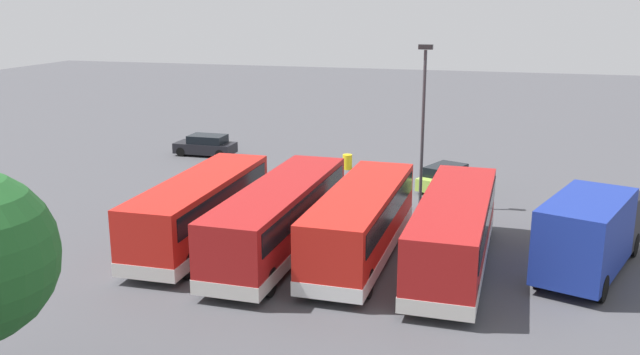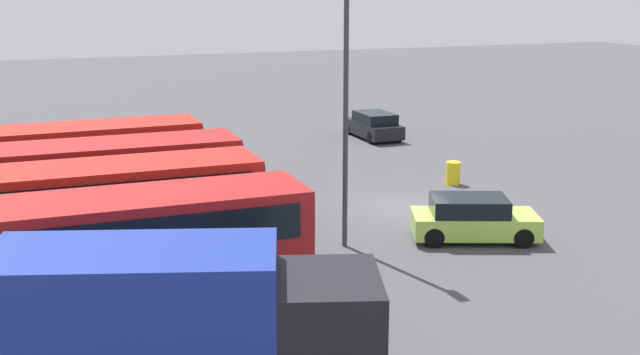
{
  "view_description": "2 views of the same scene",
  "coord_description": "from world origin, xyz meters",
  "px_view_note": "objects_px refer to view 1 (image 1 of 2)",
  "views": [
    {
      "loc": [
        -7.58,
        38.05,
        10.42
      ],
      "look_at": [
        2.35,
        3.0,
        1.06
      ],
      "focal_mm": 38.7,
      "sensor_mm": 36.0,
      "label": 1
    },
    {
      "loc": [
        -24.61,
        13.13,
        7.98
      ],
      "look_at": [
        -0.14,
        3.45,
        1.49
      ],
      "focal_mm": 43.35,
      "sensor_mm": 36.0,
      "label": 2
    }
  ],
  "objects_px": {
    "bus_single_deck_second": "(361,221)",
    "box_truck_blue": "(591,231)",
    "car_small_green": "(206,145)",
    "waste_bin_yellow": "(347,162)",
    "bus_single_deck_near_end": "(454,230)",
    "lamp_post_tall": "(423,115)",
    "bus_single_deck_third": "(280,216)",
    "car_hatchback_silver": "(446,178)",
    "bus_single_deck_fourth": "(201,208)"
  },
  "relations": [
    {
      "from": "bus_single_deck_near_end",
      "to": "lamp_post_tall",
      "type": "distance_m",
      "value": 8.83
    },
    {
      "from": "car_hatchback_silver",
      "to": "bus_single_deck_second",
      "type": "bearing_deg",
      "value": 78.88
    },
    {
      "from": "lamp_post_tall",
      "to": "waste_bin_yellow",
      "type": "xyz_separation_m",
      "value": [
        5.64,
        -7.35,
        -4.39
      ]
    },
    {
      "from": "car_small_green",
      "to": "waste_bin_yellow",
      "type": "distance_m",
      "value": 10.49
    },
    {
      "from": "car_hatchback_silver",
      "to": "car_small_green",
      "type": "bearing_deg",
      "value": -14.92
    },
    {
      "from": "bus_single_deck_second",
      "to": "box_truck_blue",
      "type": "height_order",
      "value": "box_truck_blue"
    },
    {
      "from": "car_small_green",
      "to": "car_hatchback_silver",
      "type": "bearing_deg",
      "value": 165.08
    },
    {
      "from": "box_truck_blue",
      "to": "car_hatchback_silver",
      "type": "distance_m",
      "value": 12.79
    },
    {
      "from": "bus_single_deck_near_end",
      "to": "waste_bin_yellow",
      "type": "relative_size",
      "value": 11.54
    },
    {
      "from": "car_small_green",
      "to": "bus_single_deck_second",
      "type": "bearing_deg",
      "value": 131.78
    },
    {
      "from": "waste_bin_yellow",
      "to": "bus_single_deck_fourth",
      "type": "bearing_deg",
      "value": 79.22
    },
    {
      "from": "bus_single_deck_fourth",
      "to": "car_hatchback_silver",
      "type": "height_order",
      "value": "bus_single_deck_fourth"
    },
    {
      "from": "car_hatchback_silver",
      "to": "car_small_green",
      "type": "distance_m",
      "value": 17.56
    },
    {
      "from": "bus_single_deck_near_end",
      "to": "bus_single_deck_second",
      "type": "xyz_separation_m",
      "value": [
        3.79,
        -0.11,
        -0.0
      ]
    },
    {
      "from": "bus_single_deck_fourth",
      "to": "waste_bin_yellow",
      "type": "relative_size",
      "value": 10.95
    },
    {
      "from": "bus_single_deck_near_end",
      "to": "car_small_green",
      "type": "bearing_deg",
      "value": -41.84
    },
    {
      "from": "waste_bin_yellow",
      "to": "bus_single_deck_second",
      "type": "bearing_deg",
      "value": 105.67
    },
    {
      "from": "box_truck_blue",
      "to": "bus_single_deck_fourth",
      "type": "bearing_deg",
      "value": 4.08
    },
    {
      "from": "bus_single_deck_second",
      "to": "box_truck_blue",
      "type": "relative_size",
      "value": 1.33
    },
    {
      "from": "bus_single_deck_near_end",
      "to": "bus_single_deck_third",
      "type": "xyz_separation_m",
      "value": [
        7.23,
        0.16,
        0.0
      ]
    },
    {
      "from": "car_hatchback_silver",
      "to": "car_small_green",
      "type": "xyz_separation_m",
      "value": [
        16.97,
        -4.52,
        0.0
      ]
    },
    {
      "from": "car_hatchback_silver",
      "to": "waste_bin_yellow",
      "type": "relative_size",
      "value": 4.62
    },
    {
      "from": "bus_single_deck_second",
      "to": "bus_single_deck_third",
      "type": "distance_m",
      "value": 3.45
    },
    {
      "from": "bus_single_deck_second",
      "to": "bus_single_deck_third",
      "type": "xyz_separation_m",
      "value": [
        3.44,
        0.27,
        0.0
      ]
    },
    {
      "from": "bus_single_deck_third",
      "to": "bus_single_deck_fourth",
      "type": "distance_m",
      "value": 3.7
    },
    {
      "from": "bus_single_deck_near_end",
      "to": "bus_single_deck_fourth",
      "type": "distance_m",
      "value": 10.93
    },
    {
      "from": "bus_single_deck_third",
      "to": "lamp_post_tall",
      "type": "height_order",
      "value": "lamp_post_tall"
    },
    {
      "from": "bus_single_deck_third",
      "to": "waste_bin_yellow",
      "type": "xyz_separation_m",
      "value": [
        0.79,
        -15.36,
        -1.15
      ]
    },
    {
      "from": "car_small_green",
      "to": "lamp_post_tall",
      "type": "relative_size",
      "value": 0.49
    },
    {
      "from": "bus_single_deck_near_end",
      "to": "bus_single_deck_third",
      "type": "bearing_deg",
      "value": 1.23
    },
    {
      "from": "lamp_post_tall",
      "to": "waste_bin_yellow",
      "type": "bearing_deg",
      "value": -52.52
    },
    {
      "from": "bus_single_deck_fourth",
      "to": "lamp_post_tall",
      "type": "xyz_separation_m",
      "value": [
        -8.55,
        -7.92,
        3.24
      ]
    },
    {
      "from": "car_hatchback_silver",
      "to": "bus_single_deck_near_end",
      "type": "bearing_deg",
      "value": 96.93
    },
    {
      "from": "lamp_post_tall",
      "to": "bus_single_deck_fourth",
      "type": "bearing_deg",
      "value": 42.84
    },
    {
      "from": "car_hatchback_silver",
      "to": "box_truck_blue",
      "type": "bearing_deg",
      "value": 121.29
    },
    {
      "from": "lamp_post_tall",
      "to": "box_truck_blue",
      "type": "bearing_deg",
      "value": 138.09
    },
    {
      "from": "bus_single_deck_second",
      "to": "car_hatchback_silver",
      "type": "height_order",
      "value": "bus_single_deck_second"
    },
    {
      "from": "car_hatchback_silver",
      "to": "car_small_green",
      "type": "height_order",
      "value": "same"
    },
    {
      "from": "bus_single_deck_third",
      "to": "box_truck_blue",
      "type": "bearing_deg",
      "value": -174.3
    },
    {
      "from": "bus_single_deck_third",
      "to": "bus_single_deck_near_end",
      "type": "bearing_deg",
      "value": -178.77
    },
    {
      "from": "bus_single_deck_fourth",
      "to": "car_small_green",
      "type": "xyz_separation_m",
      "value": [
        7.5,
        -16.56,
        -0.92
      ]
    },
    {
      "from": "box_truck_blue",
      "to": "waste_bin_yellow",
      "type": "xyz_separation_m",
      "value": [
        13.18,
        -14.13,
        -1.23
      ]
    },
    {
      "from": "bus_single_deck_second",
      "to": "car_hatchback_silver",
      "type": "distance_m",
      "value": 12.12
    },
    {
      "from": "lamp_post_tall",
      "to": "waste_bin_yellow",
      "type": "relative_size",
      "value": 8.8
    },
    {
      "from": "bus_single_deck_third",
      "to": "box_truck_blue",
      "type": "distance_m",
      "value": 12.46
    },
    {
      "from": "car_small_green",
      "to": "waste_bin_yellow",
      "type": "relative_size",
      "value": 4.34
    },
    {
      "from": "car_small_green",
      "to": "waste_bin_yellow",
      "type": "xyz_separation_m",
      "value": [
        -10.41,
        1.29,
        -0.22
      ]
    },
    {
      "from": "bus_single_deck_near_end",
      "to": "waste_bin_yellow",
      "type": "xyz_separation_m",
      "value": [
        8.02,
        -15.21,
        -1.15
      ]
    },
    {
      "from": "car_small_green",
      "to": "bus_single_deck_near_end",
      "type": "bearing_deg",
      "value": 138.16
    },
    {
      "from": "bus_single_deck_third",
      "to": "bus_single_deck_second",
      "type": "bearing_deg",
      "value": -175.53
    }
  ]
}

